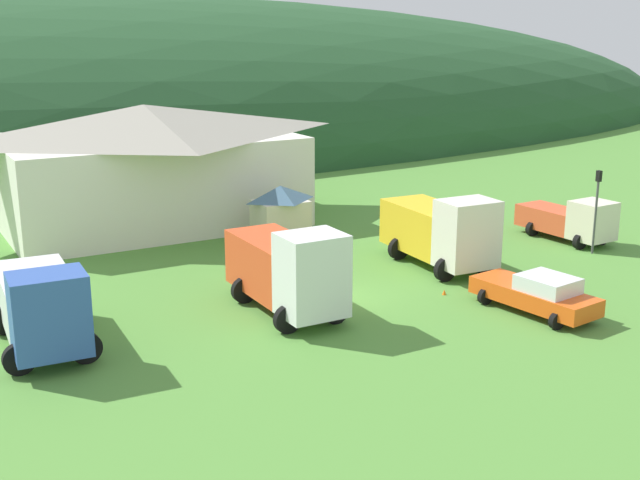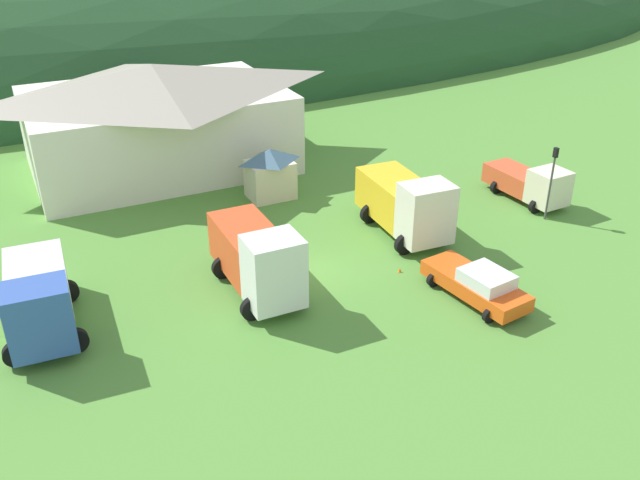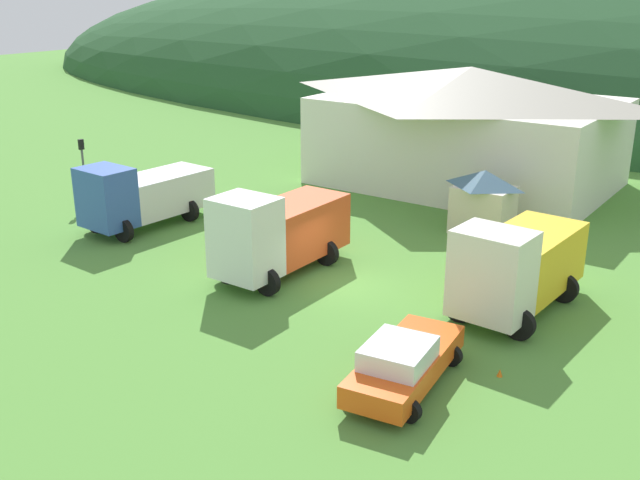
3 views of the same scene
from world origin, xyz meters
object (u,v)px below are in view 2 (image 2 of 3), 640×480
Objects in this scene: depot_building at (156,115)px; service_pickup_orange at (477,284)px; traffic_light_east at (552,176)px; heavy_rig_white at (258,257)px; light_truck_cream at (531,183)px; traffic_cone_near_pickup at (400,272)px; play_shed_cream at (270,173)px; heavy_rig_striped at (406,203)px; box_truck_blue at (38,298)px; traffic_cone_mid_row at (482,267)px.

service_pickup_orange is (8.63, -22.99, -2.73)m from depot_building.
traffic_light_east is at bearing 112.78° from service_pickup_orange.
heavy_rig_white reaches higher than light_truck_cream.
service_pickup_orange reaches higher than traffic_cone_near_pickup.
play_shed_cream is at bearing 100.96° from traffic_cone_near_pickup.
heavy_rig_white is 9.61m from heavy_rig_striped.
traffic_light_east reaches higher than service_pickup_orange.
box_truck_blue is 1.23× the size of light_truck_cream.
traffic_light_east is (17.49, -17.88, -0.94)m from depot_building.
heavy_rig_white is at bearing -126.78° from service_pickup_orange.
play_shed_cream is at bearing -172.16° from service_pickup_orange.
traffic_light_east is at bearing -37.32° from play_shed_cream.
traffic_cone_mid_row is (-6.72, -2.84, -2.62)m from traffic_light_east.
depot_building is 9.52m from play_shed_cream.
heavy_rig_white is at bearing -179.53° from traffic_light_east.
traffic_cone_mid_row is (2.14, 2.27, -0.83)m from service_pickup_orange.
heavy_rig_striped is (18.73, 1.02, 0.16)m from box_truck_blue.
traffic_light_east is (12.86, -9.80, 1.02)m from play_shed_cream.
heavy_rig_striped reaches higher than traffic_cone_near_pickup.
box_truck_blue is 27.82m from light_truck_cream.
traffic_cone_mid_row is (20.22, -3.80, -1.67)m from box_truck_blue.
play_shed_cream is at bearing 125.47° from box_truck_blue.
traffic_cone_near_pickup is (6.81, -19.34, -3.56)m from depot_building.
box_truck_blue is at bearing -147.89° from play_shed_cream.
box_truck_blue is at bearing -119.18° from depot_building.
depot_building reaches higher than light_truck_cream.
play_shed_cream is 0.45× the size of box_truck_blue.
play_shed_cream is at bearing 115.90° from traffic_cone_mid_row.
traffic_light_east reaches higher than box_truck_blue.
traffic_cone_near_pickup is (-1.81, 3.65, -0.83)m from service_pickup_orange.
heavy_rig_white reaches higher than box_truck_blue.
traffic_cone_mid_row is at bearing 20.50° from heavy_rig_striped.
traffic_cone_mid_row is at bearing -64.10° from play_shed_cream.
heavy_rig_white reaches higher than traffic_cone_mid_row.
play_shed_cream reaches higher than service_pickup_orange.
traffic_cone_mid_row is (6.14, -12.64, -1.60)m from play_shed_cream.
heavy_rig_striped is 1.57× the size of traffic_light_east.
heavy_rig_white is 1.54× the size of traffic_light_east.
box_truck_blue is 18.75m from heavy_rig_striped.
service_pickup_orange is 10.38m from traffic_light_east.
heavy_rig_white is 11.35m from traffic_cone_mid_row.
light_truck_cream is (13.70, -7.48, -0.41)m from play_shed_cream.
depot_building is at bearing -132.97° from light_truck_cream.
light_truck_cream is 1.01× the size of service_pickup_orange.
traffic_light_east is (26.94, -0.96, 0.95)m from box_truck_blue.
depot_building reaches higher than play_shed_cream.
traffic_light_east is (8.21, -1.98, 0.79)m from heavy_rig_striped.
service_pickup_orange is 11.13× the size of traffic_cone_mid_row.
depot_building is at bearing 134.36° from traffic_light_east.
play_shed_cream is 16.63m from box_truck_blue.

